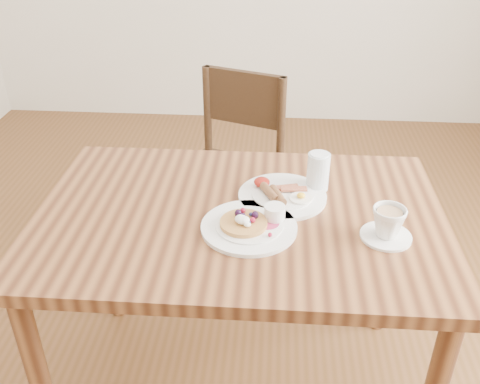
{
  "coord_description": "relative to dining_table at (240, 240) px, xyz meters",
  "views": [
    {
      "loc": [
        0.1,
        -1.31,
        1.61
      ],
      "look_at": [
        0.0,
        0.0,
        0.82
      ],
      "focal_mm": 40.0,
      "sensor_mm": 36.0,
      "label": 1
    }
  ],
  "objects": [
    {
      "name": "ground",
      "position": [
        0.0,
        0.0,
        -0.65
      ],
      "size": [
        5.0,
        5.0,
        0.0
      ],
      "primitive_type": "plane",
      "color": "brown",
      "rests_on": "ground"
    },
    {
      "name": "dining_table",
      "position": [
        0.0,
        0.0,
        0.0
      ],
      "size": [
        1.2,
        0.8,
        0.75
      ],
      "color": "brown",
      "rests_on": "ground"
    },
    {
      "name": "chair_far",
      "position": [
        -0.09,
        0.78,
        -0.16
      ],
      "size": [
        0.54,
        0.54,
        0.88
      ],
      "rotation": [
        0.0,
        0.0,
        2.79
      ],
      "color": "#372414",
      "rests_on": "ground"
    },
    {
      "name": "pancake_plate",
      "position": [
        0.04,
        -0.08,
        0.11
      ],
      "size": [
        0.27,
        0.27,
        0.06
      ],
      "color": "white",
      "rests_on": "dining_table"
    },
    {
      "name": "breakfast_plate",
      "position": [
        0.12,
        0.09,
        0.11
      ],
      "size": [
        0.27,
        0.27,
        0.04
      ],
      "color": "white",
      "rests_on": "dining_table"
    },
    {
      "name": "teacup_saucer",
      "position": [
        0.41,
        -0.1,
        0.14
      ],
      "size": [
        0.14,
        0.14,
        0.09
      ],
      "color": "white",
      "rests_on": "dining_table"
    },
    {
      "name": "water_glass",
      "position": [
        0.23,
        0.16,
        0.16
      ],
      "size": [
        0.07,
        0.07,
        0.12
      ],
      "primitive_type": "cylinder",
      "color": "silver",
      "rests_on": "dining_table"
    }
  ]
}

